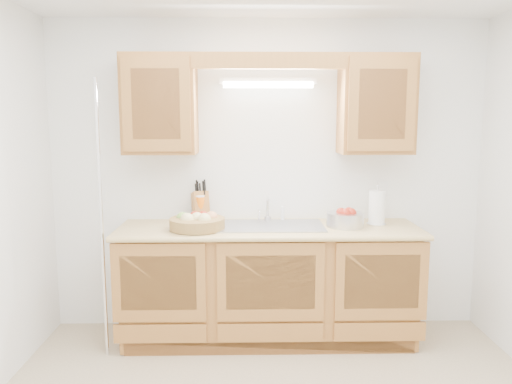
{
  "coord_description": "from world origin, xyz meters",
  "views": [
    {
      "loc": [
        -0.17,
        -2.55,
        1.72
      ],
      "look_at": [
        -0.11,
        0.85,
        1.22
      ],
      "focal_mm": 35.0,
      "sensor_mm": 36.0,
      "label": 1
    }
  ],
  "objects_px": {
    "knife_block": "(201,206)",
    "paper_towel": "(377,208)",
    "fruit_basket": "(197,222)",
    "apple_bowl": "(345,218)"
  },
  "relations": [
    {
      "from": "knife_block",
      "to": "paper_towel",
      "type": "relative_size",
      "value": 1.1
    },
    {
      "from": "fruit_basket",
      "to": "knife_block",
      "type": "distance_m",
      "value": 0.3
    },
    {
      "from": "fruit_basket",
      "to": "paper_towel",
      "type": "distance_m",
      "value": 1.39
    },
    {
      "from": "paper_towel",
      "to": "apple_bowl",
      "type": "xyz_separation_m",
      "value": [
        -0.26,
        -0.06,
        -0.07
      ]
    },
    {
      "from": "fruit_basket",
      "to": "apple_bowl",
      "type": "relative_size",
      "value": 1.18
    },
    {
      "from": "paper_towel",
      "to": "apple_bowl",
      "type": "relative_size",
      "value": 0.88
    },
    {
      "from": "fruit_basket",
      "to": "knife_block",
      "type": "xyz_separation_m",
      "value": [
        0.0,
        0.29,
        0.07
      ]
    },
    {
      "from": "fruit_basket",
      "to": "apple_bowl",
      "type": "distance_m",
      "value": 1.13
    },
    {
      "from": "paper_towel",
      "to": "fruit_basket",
      "type": "bearing_deg",
      "value": -174.33
    },
    {
      "from": "fruit_basket",
      "to": "apple_bowl",
      "type": "height_order",
      "value": "apple_bowl"
    }
  ]
}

